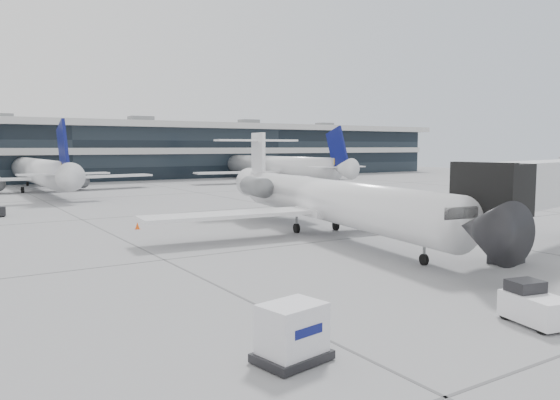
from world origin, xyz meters
TOP-DOWN VIEW (x-y plane):
  - ground at (0.00, 0.00)m, footprint 220.00×220.00m
  - terminal at (0.00, 82.00)m, footprint 170.00×22.00m
  - bg_jet_center at (-8.00, 55.00)m, footprint 32.00×40.00m
  - bg_jet_right at (32.00, 55.00)m, footprint 32.00×40.00m
  - regional_jet at (3.11, 2.46)m, footprint 26.49×33.04m
  - jet_bridge at (11.76, -9.65)m, footprint 17.62×6.45m
  - baggage_tug at (-2.73, -17.75)m, footprint 1.83×2.57m
  - cargo_uld at (-12.01, -15.98)m, footprint 2.35×1.90m
  - traffic_cone at (-7.63, 12.10)m, footprint 0.40×0.40m

SIDE VIEW (x-z plane):
  - ground at x=0.00m, z-range 0.00..0.00m
  - bg_jet_center at x=-8.00m, z-range -4.80..4.80m
  - bg_jet_right at x=32.00m, z-range -4.80..4.80m
  - traffic_cone at x=-7.63m, z-range -0.01..0.53m
  - baggage_tug at x=-2.73m, z-range -0.08..1.41m
  - cargo_uld at x=-12.01m, z-range 0.00..1.73m
  - regional_jet at x=3.11m, z-range -1.21..6.43m
  - jet_bridge at x=11.76m, z-range 1.30..6.97m
  - terminal at x=0.00m, z-range 0.00..10.00m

